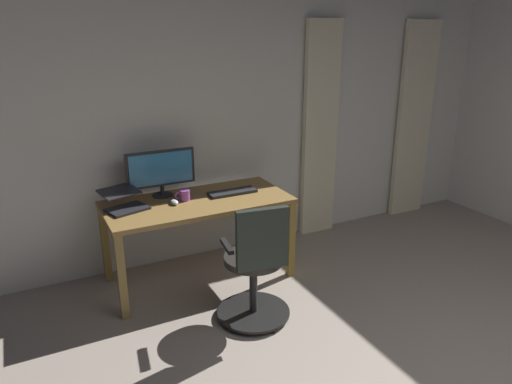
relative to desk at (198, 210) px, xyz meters
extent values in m
cube|color=silver|center=(-0.97, -0.51, 0.65)|extent=(5.31, 0.10, 2.59)
cube|color=beige|center=(-2.79, -0.40, 0.45)|extent=(0.46, 0.06, 2.20)
cube|color=beige|center=(-1.50, -0.40, 0.45)|extent=(0.39, 0.06, 2.20)
cube|color=olive|center=(0.00, 0.00, 0.07)|extent=(1.55, 0.73, 0.04)
cube|color=olive|center=(-0.74, 0.32, -0.30)|extent=(0.06, 0.06, 0.69)
cube|color=olive|center=(0.74, 0.32, -0.30)|extent=(0.06, 0.06, 0.69)
cube|color=olive|center=(-0.74, -0.32, -0.30)|extent=(0.06, 0.06, 0.69)
cube|color=olive|center=(0.74, -0.32, -0.30)|extent=(0.06, 0.06, 0.69)
cylinder|color=black|center=(-0.15, 0.76, -0.61)|extent=(0.56, 0.56, 0.02)
sphere|color=black|center=(-0.40, 0.80, -0.62)|extent=(0.05, 0.05, 0.05)
sphere|color=black|center=(-0.26, 0.53, -0.62)|extent=(0.05, 0.05, 0.05)
sphere|color=black|center=(0.04, 0.58, -0.62)|extent=(0.05, 0.05, 0.05)
sphere|color=black|center=(0.08, 0.88, -0.62)|extent=(0.05, 0.05, 0.05)
sphere|color=black|center=(-0.19, 1.01, -0.62)|extent=(0.05, 0.05, 0.05)
cylinder|color=black|center=(-0.15, 0.76, -0.39)|extent=(0.06, 0.06, 0.43)
cylinder|color=#272421|center=(-0.15, 0.76, -0.15)|extent=(0.50, 0.50, 0.05)
cube|color=#232923|center=(-0.12, 0.96, 0.09)|extent=(0.38, 0.10, 0.44)
cube|color=black|center=(0.05, 0.73, -0.02)|extent=(0.07, 0.24, 0.03)
cube|color=black|center=(-0.34, 0.79, -0.02)|extent=(0.07, 0.24, 0.03)
cylinder|color=#232328|center=(0.23, -0.24, 0.09)|extent=(0.18, 0.18, 0.01)
cylinder|color=#232328|center=(0.23, -0.24, 0.14)|extent=(0.04, 0.04, 0.08)
cube|color=#232328|center=(0.23, -0.25, 0.33)|extent=(0.59, 0.03, 0.31)
cube|color=teal|center=(0.23, -0.23, 0.33)|extent=(0.54, 0.01, 0.27)
cube|color=#232328|center=(-0.34, -0.02, 0.10)|extent=(0.43, 0.14, 0.02)
cube|color=#232328|center=(0.58, -0.03, 0.10)|extent=(0.35, 0.30, 0.02)
cube|color=#232328|center=(0.61, -0.14, 0.22)|extent=(0.35, 0.30, 0.04)
ellipsoid|color=silver|center=(0.20, 0.01, 0.10)|extent=(0.06, 0.10, 0.04)
cylinder|color=purple|center=(0.09, -0.05, 0.13)|extent=(0.09, 0.09, 0.09)
torus|color=purple|center=(0.15, -0.05, 0.14)|extent=(0.06, 0.01, 0.06)
camera|label=1|loc=(1.28, 3.58, 1.46)|focal=33.40mm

